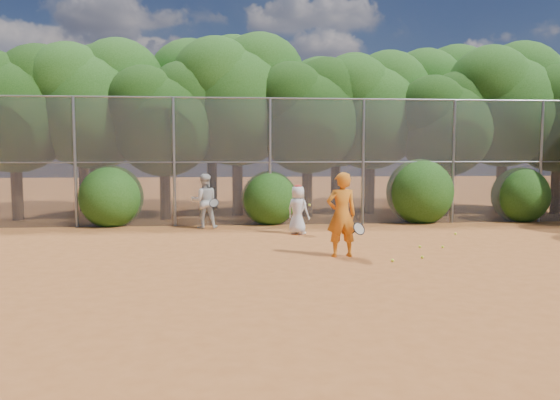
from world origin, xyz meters
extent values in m
plane|color=#A55725|center=(0.00, 0.00, 0.00)|extent=(80.00, 80.00, 0.00)
cylinder|color=gray|center=(-7.00, 6.00, 2.00)|extent=(0.09, 0.09, 4.00)
cylinder|color=gray|center=(-4.00, 6.00, 2.00)|extent=(0.09, 0.09, 4.00)
cylinder|color=gray|center=(-1.00, 6.00, 2.00)|extent=(0.09, 0.09, 4.00)
cylinder|color=gray|center=(2.00, 6.00, 2.00)|extent=(0.09, 0.09, 4.00)
cylinder|color=gray|center=(5.00, 6.00, 2.00)|extent=(0.09, 0.09, 4.00)
cylinder|color=gray|center=(8.00, 6.00, 2.00)|extent=(0.09, 0.09, 4.00)
cylinder|color=gray|center=(0.00, 6.00, 4.00)|extent=(20.00, 0.05, 0.05)
cylinder|color=gray|center=(0.00, 6.00, 2.00)|extent=(20.00, 0.04, 0.04)
cube|color=slate|center=(0.00, 6.00, 2.00)|extent=(20.00, 0.02, 4.00)
cylinder|color=black|center=(-9.50, 8.00, 1.19)|extent=(0.38, 0.38, 2.38)
sphere|color=black|center=(-9.50, 8.00, 3.52)|extent=(3.81, 3.81, 3.81)
sphere|color=black|center=(-8.74, 8.38, 4.47)|extent=(3.05, 3.05, 3.05)
cylinder|color=black|center=(-7.00, 8.50, 1.26)|extent=(0.38, 0.38, 2.52)
sphere|color=#1D4A12|center=(-7.00, 8.50, 3.73)|extent=(4.03, 4.03, 4.03)
sphere|color=#1D4A12|center=(-6.19, 8.90, 4.74)|extent=(3.23, 3.23, 3.23)
sphere|color=#1D4A12|center=(-7.71, 8.20, 4.54)|extent=(3.02, 3.02, 3.02)
cylinder|color=black|center=(-4.50, 7.80, 1.08)|extent=(0.36, 0.36, 2.17)
sphere|color=black|center=(-4.50, 7.80, 3.21)|extent=(3.47, 3.47, 3.47)
sphere|color=black|center=(-3.81, 8.15, 4.08)|extent=(2.78, 2.78, 2.78)
sphere|color=black|center=(-5.11, 7.54, 3.91)|extent=(2.60, 2.60, 2.60)
cylinder|color=black|center=(-2.00, 8.80, 1.33)|extent=(0.39, 0.39, 2.66)
sphere|color=#1D4A12|center=(-2.00, 8.80, 3.94)|extent=(4.26, 4.26, 4.26)
sphere|color=#1D4A12|center=(-1.15, 9.23, 5.00)|extent=(3.40, 3.40, 3.40)
sphere|color=#1D4A12|center=(-2.74, 8.48, 4.79)|extent=(3.19, 3.19, 3.19)
cylinder|color=black|center=(0.50, 8.20, 1.14)|extent=(0.37, 0.37, 2.27)
sphere|color=black|center=(0.50, 8.20, 3.37)|extent=(3.64, 3.64, 3.64)
sphere|color=black|center=(1.23, 8.56, 4.28)|extent=(2.91, 2.91, 2.91)
sphere|color=black|center=(-0.14, 7.93, 4.10)|extent=(2.73, 2.73, 2.73)
cylinder|color=black|center=(3.00, 9.00, 1.22)|extent=(0.38, 0.38, 2.45)
sphere|color=#1D4A12|center=(3.00, 9.00, 3.63)|extent=(3.92, 3.92, 3.92)
sphere|color=#1D4A12|center=(3.78, 9.39, 4.61)|extent=(3.14, 3.14, 3.14)
sphere|color=#1D4A12|center=(2.31, 8.71, 4.41)|extent=(2.94, 2.94, 2.94)
cylinder|color=black|center=(5.50, 8.00, 1.05)|extent=(0.36, 0.36, 2.10)
sphere|color=black|center=(5.50, 8.00, 3.11)|extent=(3.36, 3.36, 3.36)
sphere|color=black|center=(6.17, 8.34, 3.95)|extent=(2.69, 2.69, 2.69)
sphere|color=black|center=(4.91, 7.75, 3.78)|extent=(2.52, 2.52, 2.52)
cylinder|color=black|center=(8.00, 8.60, 1.29)|extent=(0.39, 0.39, 2.59)
sphere|color=#1D4A12|center=(8.00, 8.60, 3.83)|extent=(4.14, 4.14, 4.14)
sphere|color=#1D4A12|center=(8.83, 9.01, 4.87)|extent=(3.32, 3.32, 3.32)
sphere|color=#1D4A12|center=(7.27, 8.29, 4.66)|extent=(3.11, 3.11, 3.11)
cylinder|color=black|center=(10.00, 8.30, 1.15)|extent=(0.37, 0.37, 2.31)
sphere|color=black|center=(10.00, 8.30, 3.42)|extent=(3.70, 3.70, 3.70)
sphere|color=black|center=(9.35, 8.02, 4.16)|extent=(2.77, 2.77, 2.77)
cylinder|color=black|center=(-8.00, 10.80, 1.31)|extent=(0.39, 0.39, 2.62)
sphere|color=#1D4A12|center=(-8.00, 10.80, 3.88)|extent=(4.20, 4.20, 4.20)
sphere|color=#1D4A12|center=(-7.16, 11.22, 4.94)|extent=(3.36, 3.36, 3.36)
sphere|color=#1D4A12|center=(-8.73, 10.49, 4.72)|extent=(3.15, 3.15, 3.15)
cylinder|color=black|center=(-3.00, 11.00, 1.40)|extent=(0.40, 0.40, 2.80)
sphere|color=#1D4A12|center=(-3.00, 11.00, 4.14)|extent=(4.48, 4.48, 4.48)
sphere|color=#1D4A12|center=(-2.10, 11.45, 5.26)|extent=(3.58, 3.58, 3.58)
sphere|color=#1D4A12|center=(-3.78, 10.66, 5.04)|extent=(3.36, 3.36, 3.36)
cylinder|color=black|center=(2.00, 10.60, 1.26)|extent=(0.38, 0.38, 2.52)
sphere|color=#1D4A12|center=(2.00, 10.60, 3.73)|extent=(4.03, 4.03, 4.03)
sphere|color=#1D4A12|center=(2.81, 11.00, 4.74)|extent=(3.23, 3.23, 3.23)
sphere|color=#1D4A12|center=(1.29, 10.30, 4.54)|extent=(3.02, 3.02, 3.02)
cylinder|color=black|center=(6.50, 11.20, 1.36)|extent=(0.40, 0.40, 2.73)
sphere|color=#1D4A12|center=(6.50, 11.20, 4.04)|extent=(4.37, 4.37, 4.37)
sphere|color=#1D4A12|center=(7.37, 11.64, 5.13)|extent=(3.49, 3.49, 3.49)
sphere|color=#1D4A12|center=(5.74, 10.87, 4.91)|extent=(3.28, 3.28, 3.28)
sphere|color=#1D4A12|center=(-6.00, 6.30, 1.00)|extent=(2.00, 2.00, 2.00)
sphere|color=#1D4A12|center=(-1.00, 6.30, 0.90)|extent=(1.80, 1.80, 1.80)
sphere|color=#1D4A12|center=(4.00, 6.30, 1.10)|extent=(2.20, 2.20, 2.20)
sphere|color=#1D4A12|center=(7.50, 6.30, 0.95)|extent=(1.90, 1.90, 1.90)
imported|color=orange|center=(0.19, 0.54, 0.94)|extent=(0.73, 0.52, 1.87)
torus|color=black|center=(0.54, 0.34, 0.65)|extent=(0.35, 0.29, 0.28)
cylinder|color=black|center=(0.45, 0.51, 0.54)|extent=(0.15, 0.25, 0.16)
imported|color=white|center=(-0.36, 3.93, 0.69)|extent=(0.80, 0.77, 1.38)
ellipsoid|color=#A31F17|center=(-0.36, 3.93, 1.34)|extent=(0.22, 0.22, 0.13)
sphere|color=#D8E92A|center=(-0.06, 3.73, 0.85)|extent=(0.07, 0.07, 0.07)
imported|color=silver|center=(-3.05, 5.40, 0.83)|extent=(0.87, 0.71, 1.66)
torus|color=black|center=(-2.75, 5.10, 0.80)|extent=(0.34, 0.25, 0.27)
cylinder|color=black|center=(-2.70, 5.28, 0.69)|extent=(0.10, 0.26, 0.17)
sphere|color=#D8E92A|center=(1.90, 0.14, 0.03)|extent=(0.07, 0.07, 0.07)
sphere|color=#D8E92A|center=(2.30, 1.43, 0.03)|extent=(0.07, 0.07, 0.07)
sphere|color=#D8E92A|center=(1.15, -0.16, 0.03)|extent=(0.07, 0.07, 0.07)
sphere|color=#D8E92A|center=(2.84, 1.36, 0.03)|extent=(0.07, 0.07, 0.07)
sphere|color=#D8E92A|center=(4.03, 3.40, 0.03)|extent=(0.07, 0.07, 0.07)
camera|label=1|loc=(-2.24, -11.24, 2.31)|focal=35.00mm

